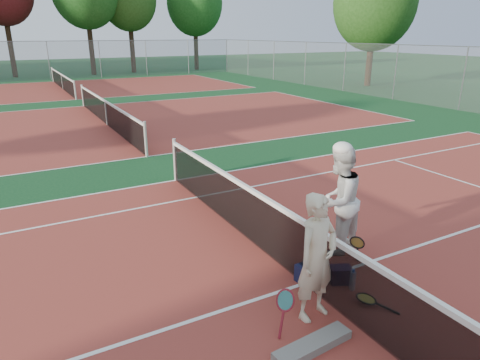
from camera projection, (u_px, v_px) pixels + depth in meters
name	position (u px, v px, depth m)	size (l,w,h in m)	color
ground	(304.00, 284.00, 6.48)	(130.00, 130.00, 0.00)	#103B1B
court_main	(304.00, 284.00, 6.48)	(23.77, 10.97, 0.01)	maroon
court_far_a	(107.00, 125.00, 17.68)	(23.77, 10.97, 0.01)	maroon
court_far_b	(63.00, 89.00, 28.88)	(23.77, 10.97, 0.01)	maroon
net_main	(306.00, 254.00, 6.32)	(0.10, 10.98, 1.02)	black
net_far_a	(106.00, 113.00, 17.52)	(0.10, 10.98, 1.02)	black
net_far_b	(62.00, 82.00, 28.72)	(0.10, 10.98, 1.02)	black
fence_back	(49.00, 61.00, 34.20)	(32.00, 0.06, 3.00)	slate
player_a	(317.00, 258.00, 5.49)	(0.64, 0.42, 1.74)	beige
player_b	(338.00, 200.00, 7.18)	(0.92, 0.71, 1.88)	silver
racket_red	(285.00, 310.00, 5.42)	(0.30, 0.27, 0.55)	maroon
racket_black_held	(356.00, 251.00, 6.88)	(0.28, 0.27, 0.56)	black
racket_spare	(366.00, 300.00, 5.99)	(0.60, 0.27, 0.11)	black
sports_bag_navy	(308.00, 273.00, 6.52)	(0.35, 0.24, 0.28)	black
sports_bag_purple	(340.00, 275.00, 6.48)	(0.32, 0.22, 0.26)	black
net_cover_canvas	(313.00, 345.00, 5.12)	(1.07, 0.25, 0.11)	#68645E
water_bottle	(353.00, 281.00, 6.29)	(0.09, 0.09, 0.30)	#A8BCD5
tree_back_5	(195.00, 3.00, 42.29)	(5.49, 5.49, 9.56)	#382314
tree_right_1	(375.00, 2.00, 29.18)	(5.64, 5.64, 8.84)	#382314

